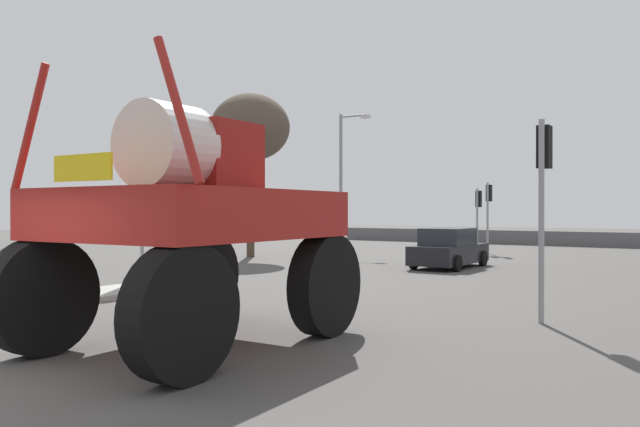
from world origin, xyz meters
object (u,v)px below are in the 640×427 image
(traffic_signal_near_left, at_px, (146,186))
(streetlight_far_left, at_px, (343,175))
(oversize_sprayer, at_px, (193,224))
(bare_tree_left, at_px, (250,128))
(traffic_signal_far_left, at_px, (489,202))
(traffic_signal_far_right, at_px, (478,206))
(sedan_ahead, at_px, (449,249))
(traffic_signal_near_right, at_px, (543,175))

(traffic_signal_near_left, bearing_deg, streetlight_far_left, 99.73)
(oversize_sprayer, bearing_deg, bare_tree_left, 35.41)
(traffic_signal_far_left, distance_m, traffic_signal_far_right, 0.58)
(bare_tree_left, bearing_deg, sedan_ahead, -0.30)
(traffic_signal_near_right, bearing_deg, sedan_ahead, 120.79)
(traffic_signal_far_right, bearing_deg, traffic_signal_near_left, -101.82)
(traffic_signal_near_right, xyz_separation_m, bare_tree_left, (-15.81, 9.98, 3.17))
(traffic_signal_near_left, height_order, traffic_signal_near_right, traffic_signal_near_left)
(traffic_signal_far_left, bearing_deg, oversize_sprayer, -83.01)
(sedan_ahead, height_order, bare_tree_left, bare_tree_left)
(sedan_ahead, height_order, traffic_signal_far_right, traffic_signal_far_right)
(traffic_signal_far_left, height_order, traffic_signal_far_right, traffic_signal_far_left)
(streetlight_far_left, distance_m, bare_tree_left, 6.27)
(traffic_signal_far_left, bearing_deg, streetlight_far_left, -160.05)
(traffic_signal_near_right, height_order, traffic_signal_far_left, traffic_signal_near_right)
(oversize_sprayer, bearing_deg, traffic_signal_near_right, -40.60)
(streetlight_far_left, xyz_separation_m, bare_tree_left, (-1.63, -5.74, 1.95))
(traffic_signal_far_right, bearing_deg, traffic_signal_far_left, -0.51)
(oversize_sprayer, relative_size, traffic_signal_far_right, 1.63)
(traffic_signal_far_right, bearing_deg, oversize_sprayer, -81.72)
(sedan_ahead, xyz_separation_m, streetlight_far_left, (-8.27, 5.79, 3.39))
(sedan_ahead, distance_m, traffic_signal_near_right, 11.76)
(traffic_signal_near_left, height_order, traffic_signal_far_right, traffic_signal_near_left)
(oversize_sprayer, bearing_deg, traffic_signal_far_left, 5.21)
(traffic_signal_near_left, xyz_separation_m, streetlight_far_left, (-2.70, 15.72, 1.18))
(sedan_ahead, distance_m, traffic_signal_far_left, 8.65)
(sedan_ahead, height_order, traffic_signal_far_left, traffic_signal_far_left)
(traffic_signal_far_left, height_order, streetlight_far_left, streetlight_far_left)
(traffic_signal_near_left, relative_size, traffic_signal_far_right, 1.21)
(oversize_sprayer, height_order, traffic_signal_near_left, oversize_sprayer)
(oversize_sprayer, height_order, streetlight_far_left, streetlight_far_left)
(traffic_signal_far_right, relative_size, bare_tree_left, 0.43)
(traffic_signal_far_left, bearing_deg, traffic_signal_near_left, -103.43)
(traffic_signal_far_left, xyz_separation_m, bare_tree_left, (-8.69, -8.30, 3.44))
(traffic_signal_near_left, distance_m, traffic_signal_near_right, 11.49)
(oversize_sprayer, distance_m, streetlight_far_left, 23.32)
(sedan_ahead, relative_size, traffic_signal_near_right, 1.04)
(traffic_signal_far_right, height_order, bare_tree_left, bare_tree_left)
(traffic_signal_near_left, distance_m, bare_tree_left, 11.32)
(streetlight_far_left, bearing_deg, traffic_signal_near_left, -80.27)
(traffic_signal_near_right, relative_size, bare_tree_left, 0.51)
(traffic_signal_far_left, bearing_deg, sedan_ahead, -81.73)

